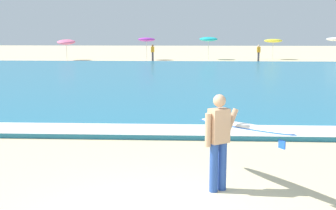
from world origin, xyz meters
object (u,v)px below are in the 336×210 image
(beach_umbrella_0, at_px, (66,42))
(beachgoer_near_row_mid, at_px, (259,52))
(beach_umbrella_2, at_px, (209,39))
(beachgoer_near_row_left, at_px, (153,52))
(surfer_with_board, at_px, (230,133))
(beach_umbrella_1, at_px, (146,40))
(beach_umbrella_3, at_px, (273,41))

(beach_umbrella_0, xyz_separation_m, beachgoer_near_row_mid, (18.80, -0.79, -0.94))
(beach_umbrella_0, relative_size, beach_umbrella_2, 0.92)
(beach_umbrella_0, height_order, beachgoer_near_row_mid, beach_umbrella_0)
(beach_umbrella_0, relative_size, beachgoer_near_row_mid, 1.33)
(beach_umbrella_2, distance_m, beachgoer_near_row_left, 6.08)
(surfer_with_board, distance_m, beachgoer_near_row_mid, 33.93)
(beach_umbrella_1, bearing_deg, beach_umbrella_0, -175.10)
(beach_umbrella_1, xyz_separation_m, beach_umbrella_2, (6.21, 0.89, 0.03))
(beach_umbrella_1, height_order, beachgoer_near_row_left, beach_umbrella_1)
(beach_umbrella_1, bearing_deg, beach_umbrella_2, 8.13)
(beachgoer_near_row_left, bearing_deg, beachgoer_near_row_mid, -0.11)
(surfer_with_board, height_order, beach_umbrella_0, beach_umbrella_0)
(beach_umbrella_1, height_order, beachgoer_near_row_mid, beach_umbrella_1)
(beach_umbrella_3, distance_m, beachgoer_near_row_left, 12.40)
(beach_umbrella_1, height_order, beach_umbrella_3, beach_umbrella_1)
(beach_umbrella_1, height_order, beach_umbrella_2, beach_umbrella_2)
(beach_umbrella_1, relative_size, beach_umbrella_3, 1.07)
(beach_umbrella_3, bearing_deg, beachgoer_near_row_left, -167.13)
(beach_umbrella_3, relative_size, beachgoer_near_row_mid, 1.34)
(beach_umbrella_0, relative_size, beachgoer_near_row_left, 1.33)
(surfer_with_board, relative_size, beach_umbrella_2, 1.02)
(beach_umbrella_0, height_order, beach_umbrella_3, beach_umbrella_3)
(beach_umbrella_0, relative_size, beach_umbrella_1, 0.93)
(beach_umbrella_0, xyz_separation_m, beach_umbrella_2, (14.12, 1.57, 0.27))
(beach_umbrella_1, bearing_deg, surfer_with_board, -82.06)
(surfer_with_board, distance_m, beach_umbrella_1, 35.21)
(beach_umbrella_1, xyz_separation_m, beachgoer_near_row_mid, (10.88, -1.47, -1.18))
(surfer_with_board, relative_size, beachgoer_near_row_left, 1.48)
(surfer_with_board, relative_size, beach_umbrella_0, 1.11)
(surfer_with_board, xyz_separation_m, beachgoer_near_row_mid, (6.02, 33.40, -0.18))
(beach_umbrella_1, distance_m, beach_umbrella_2, 6.27)
(beach_umbrella_1, relative_size, beachgoer_near_row_mid, 1.44)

